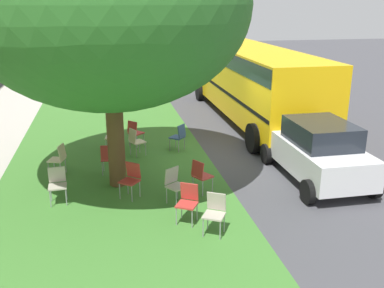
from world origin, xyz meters
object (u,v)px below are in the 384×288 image
Objects in this scene: street_tree at (108,4)px; parked_car at (317,150)px; chair_2 at (109,157)px; chair_5 at (114,135)px; chair_3 at (131,177)px; chair_11 at (59,157)px; chair_1 at (135,131)px; chair_6 at (201,174)px; chair_10 at (188,200)px; chair_0 at (175,183)px; chair_9 at (179,135)px; chair_8 at (57,182)px; chair_4 at (136,140)px; school_bus at (252,77)px; chair_7 at (215,211)px.

parked_car is (-0.72, -5.29, -3.73)m from street_tree.
chair_5 is (2.08, -0.20, 0.00)m from chair_2.
chair_3 is 1.00× the size of chair_11.
chair_1 is (3.15, -0.69, -4.05)m from street_tree.
chair_6 and chair_10 have the same top height.
chair_0 is 3.88m from chair_9.
street_tree is 8.03× the size of chair_2.
chair_10 is (-1.59, -2.88, 0.00)m from chair_8.
parked_car reaches higher than chair_11.
chair_6 and chair_9 have the same top height.
chair_0 is 2.81m from chair_8.
chair_6 is 1.54m from chair_10.
chair_1 is 0.96m from chair_4.
chair_5 is (3.71, 0.30, 0.00)m from chair_3.
chair_6 is at bearing -119.02° from chair_11.
chair_5 is at bearing -40.34° from chair_11.
chair_10 is at bearing -170.39° from chair_4.
chair_5 is (-0.30, 0.70, 0.00)m from chair_1.
chair_11 is (-1.18, 2.22, 0.00)m from chair_4.
chair_3 is at bearing -175.31° from chair_5.
chair_0 is 1.00× the size of chair_4.
chair_5 is 0.08× the size of school_bus.
chair_10 is 9.25m from school_bus.
chair_9 is at bearing -0.57° from chair_6.
chair_6 is 1.00× the size of chair_10.
chair_0 and chair_7 have the same top height.
street_tree reaches higher than school_bus.
street_tree is at bearing 139.36° from chair_9.
chair_1 is at bearing 117.76° from school_bus.
chair_0 and chair_11 have the same top height.
chair_3 and chair_4 have the same top height.
chair_3 is 3.07m from chair_4.
school_bus reaches higher than chair_7.
chair_3 is at bearing -160.86° from street_tree.
street_tree is 8.03× the size of chair_0.
chair_1 is 1.00× the size of chair_2.
chair_1 and chair_3 have the same top height.
school_bus is at bearing -46.87° from chair_9.
chair_0 is 1.00× the size of chair_9.
chair_7 is 0.08× the size of school_bus.
chair_2 is 2.09m from chair_5.
chair_7 is 0.24× the size of parked_car.
chair_2 is 1.00× the size of chair_3.
chair_5 is 5.44m from chair_10.
chair_4 is 1.00× the size of chair_6.
school_bus is (6.56, -7.08, 1.24)m from chair_8.
chair_8 is 6.75m from parked_car.
chair_2 and chair_9 have the same top height.
chair_7 is at bearing -160.07° from chair_0.
chair_1 and chair_7 have the same top height.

